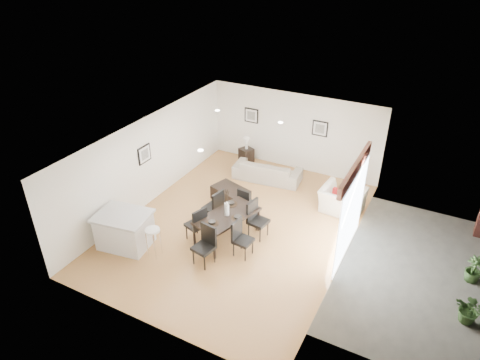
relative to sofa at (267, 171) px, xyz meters
The scene contains 28 objects.
ground 2.83m from the sofa, 81.90° to the right, with size 8.00×8.00×0.00m, color #B97F4C.
wall_back 1.64m from the sofa, 71.95° to the left, with size 6.00×0.04×2.70m, color white.
wall_front 6.87m from the sofa, 86.66° to the right, with size 6.00×0.04×2.70m, color white.
wall_left 3.95m from the sofa, 133.08° to the right, with size 0.04×8.00×2.70m, color white.
wall_right 4.51m from the sofa, 39.34° to the right, with size 0.04×8.00×2.70m, color white.
ceiling 3.68m from the sofa, 81.90° to the right, with size 6.00×8.00×0.02m, color white.
sofa is the anchor object (origin of this frame).
armchair 2.84m from the sofa, 15.24° to the right, with size 1.20×1.04×0.78m, color white.
courtyard_plant_a 7.25m from the sofa, 29.68° to the right, with size 0.60×0.52×0.67m, color #385A26.
courtyard_plant_b 6.66m from the sofa, 19.09° to the right, with size 0.38×0.38×0.68m, color #385A26.
dining_table 3.45m from the sofa, 83.68° to the right, with size 1.35×1.95×0.74m.
dining_chair_wnear 3.90m from the sofa, 93.64° to the right, with size 0.58×0.58×1.03m.
dining_chair_wfar 3.00m from the sofa, 94.61° to the right, with size 0.54×0.54×1.06m.
dining_chair_enear 3.98m from the sofa, 75.40° to the right, with size 0.49×0.49×0.99m.
dining_chair_efar 3.13m from the sofa, 71.35° to the right, with size 0.54×0.54×1.06m.
dining_chair_head 4.53m from the sofa, 85.00° to the right, with size 0.55×0.55×1.05m.
dining_chair_foot 2.35m from the sofa, 80.97° to the right, with size 0.47×0.47×0.94m.
vase 3.51m from the sofa, 83.68° to the right, with size 0.84×1.37×0.77m.
coffee_table 1.82m from the sofa, 103.66° to the right, with size 1.13×0.68×0.45m, color black.
side_table 1.39m from the sofa, 147.43° to the left, with size 0.42×0.42×0.56m, color black.
table_lamp 1.48m from the sofa, 147.43° to the left, with size 0.22×0.22×0.42m.
cushion 2.78m from the sofa, 18.06° to the right, with size 0.34×0.11×0.34m, color maroon.
kitchen_island 5.25m from the sofa, 110.45° to the right, with size 1.50×1.24×0.95m.
bar_stool 5.01m from the sofa, 100.30° to the right, with size 0.37×0.37×0.81m.
framed_print_back_left 2.15m from the sofa, 135.42° to the left, with size 0.52×0.04×0.52m.
framed_print_back_right 2.20m from the sofa, 42.46° to the left, with size 0.52×0.04×0.52m.
framed_print_left_wall 4.16m from the sofa, 130.78° to the right, with size 0.04×0.52×0.52m.
sliding_door 4.38m from the sofa, 36.54° to the right, with size 0.12×2.70×2.57m.
Camera 1 is at (4.61, -8.69, 7.11)m, focal length 32.00 mm.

